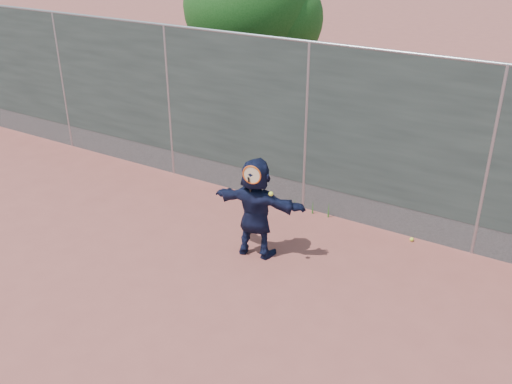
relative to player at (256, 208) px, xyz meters
The scene contains 7 objects.
ground 1.90m from the player, 92.34° to the right, with size 80.00×80.00×0.00m, color #9E4C42.
player is the anchor object (origin of this frame).
ball_ground 2.70m from the player, 39.18° to the left, with size 0.07×0.07×0.07m, color #E7F235.
fence 1.95m from the player, 92.25° to the left, with size 20.00×0.06×3.03m.
swing_action 0.64m from the player, 68.22° to the right, with size 0.51×0.13×0.51m.
tree_left 6.04m from the player, 121.11° to the left, with size 3.15×3.00×4.53m.
weed_clump 1.81m from the player, 82.33° to the left, with size 0.68×0.07×0.30m.
Camera 1 is at (4.06, -4.88, 4.84)m, focal length 40.00 mm.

